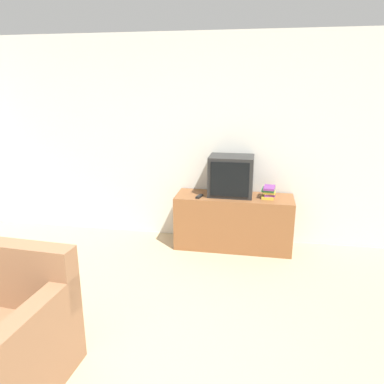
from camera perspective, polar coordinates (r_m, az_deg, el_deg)
wall_back at (r=4.87m, az=-1.61°, el=7.96°), size 9.00×0.06×2.60m
tv_stand at (r=4.73m, az=6.33°, el=-4.51°), size 1.43×0.50×0.67m
television at (r=4.60m, az=5.97°, el=2.48°), size 0.53×0.40×0.49m
book_stack at (r=4.59m, az=11.61°, el=-0.02°), size 0.17×0.22×0.14m
remote_on_stand at (r=4.54m, az=1.13°, el=-0.67°), size 0.08×0.15×0.02m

